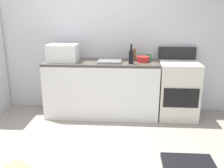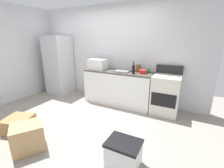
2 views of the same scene
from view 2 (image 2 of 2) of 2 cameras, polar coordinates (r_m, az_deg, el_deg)
ground_plane at (r=3.44m, az=-11.16°, el=-13.21°), size 6.00×6.00×0.00m
wall_back at (r=4.32m, az=0.80°, el=11.44°), size 5.00×0.10×2.60m
wall_left at (r=4.95m, az=-35.39°, el=9.09°), size 0.10×3.20×2.60m
kitchen_counter at (r=4.05m, az=2.35°, el=-1.22°), size 1.80×0.60×0.90m
refrigerator at (r=5.09m, az=-19.40°, el=6.74°), size 0.68×0.66×1.79m
stove_oven at (r=3.74m, az=19.64°, el=-3.55°), size 0.60×0.61×1.10m
microwave at (r=4.16m, az=-5.42°, el=7.48°), size 0.46×0.34×0.27m
sink_basin at (r=3.82m, az=3.90°, el=4.87°), size 0.36×0.32×0.03m
wine_bottle at (r=3.60m, az=8.12°, el=5.55°), size 0.07×0.07×0.30m
coffee_mug at (r=3.83m, az=13.72°, el=5.00°), size 0.08×0.08×0.10m
knife_block at (r=3.88m, az=9.95°, el=5.95°), size 0.10×0.10×0.18m
mixing_bowl at (r=3.70m, az=11.62°, el=4.63°), size 0.19×0.19×0.09m
cardboard_box_large at (r=2.83m, az=-29.17°, el=-17.22°), size 0.57×0.59×0.43m
cardboard_box_medium at (r=3.45m, az=-31.82°, el=-12.84°), size 0.57×0.56×0.28m
storage_bin at (r=2.28m, az=4.35°, el=-24.78°), size 0.46×0.36×0.38m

